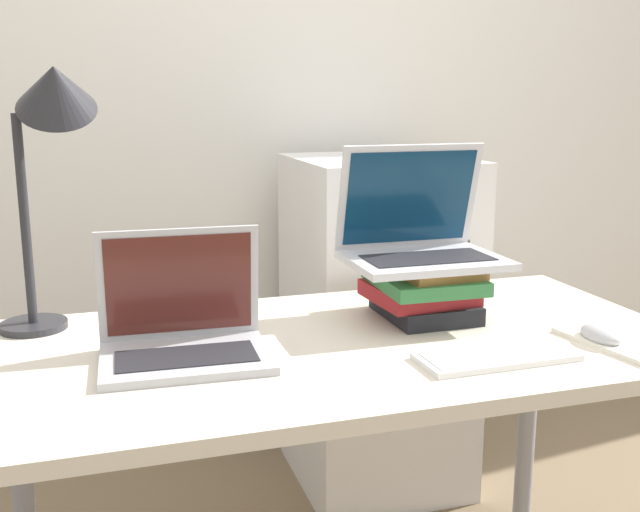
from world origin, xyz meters
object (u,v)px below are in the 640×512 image
at_px(desk_lamp, 51,120).
at_px(book_stack, 423,289).
at_px(laptop_on_books, 419,238).
at_px(mini_fridge, 376,324).
at_px(laptop_left, 184,332).
at_px(notepad, 639,342).
at_px(mouse, 601,335).
at_px(wireless_keyboard, 497,357).

bearing_deg(desk_lamp, book_stack, -10.17).
bearing_deg(laptop_on_books, desk_lamp, 170.87).
xyz_separation_m(desk_lamp, mini_fridge, (0.89, 0.44, -0.64)).
xyz_separation_m(laptop_left, mini_fridge, (0.67, 0.68, -0.25)).
bearing_deg(laptop_left, notepad, -12.91).
distance_m(book_stack, mouse, 0.38).
bearing_deg(laptop_left, mouse, -12.11).
distance_m(mouse, desk_lamp, 1.19).
xyz_separation_m(laptop_on_books, notepad, (0.34, -0.32, -0.17)).
height_order(wireless_keyboard, desk_lamp, desk_lamp).
xyz_separation_m(laptop_left, book_stack, (0.55, 0.10, 0.02)).
relative_size(laptop_left, mouse, 3.12).
relative_size(wireless_keyboard, desk_lamp, 0.52).
bearing_deg(wireless_keyboard, mouse, 4.87).
distance_m(laptop_left, mini_fridge, 0.98).
relative_size(laptop_on_books, wireless_keyboard, 1.09).
bearing_deg(mouse, mini_fridge, 99.65).
xyz_separation_m(book_stack, mouse, (0.27, -0.27, -0.05)).
bearing_deg(laptop_left, book_stack, 10.41).
relative_size(book_stack, wireless_keyboard, 0.90).
bearing_deg(laptop_left, laptop_on_books, 12.07).
xyz_separation_m(notepad, mini_fridge, (-0.22, 0.88, -0.21)).
bearing_deg(desk_lamp, wireless_keyboard, -28.98).
bearing_deg(laptop_on_books, book_stack, -69.31).
bearing_deg(mini_fridge, laptop_left, -134.63).
relative_size(notepad, mini_fridge, 0.30).
xyz_separation_m(wireless_keyboard, mouse, (0.25, 0.02, 0.01)).
bearing_deg(mouse, desk_lamp, 158.22).
bearing_deg(wireless_keyboard, laptop_on_books, 94.04).
relative_size(book_stack, mouse, 2.67).
height_order(book_stack, laptop_on_books, laptop_on_books).
xyz_separation_m(laptop_on_books, wireless_keyboard, (0.02, -0.31, -0.17)).
distance_m(notepad, desk_lamp, 1.26).
distance_m(book_stack, laptop_on_books, 0.11).
height_order(laptop_left, laptop_on_books, laptop_on_books).
distance_m(book_stack, mini_fridge, 0.65).
distance_m(wireless_keyboard, desk_lamp, 0.99).
bearing_deg(laptop_on_books, wireless_keyboard, -85.96).
distance_m(laptop_on_books, mini_fridge, 0.69).
bearing_deg(laptop_on_books, laptop_left, -167.93).
bearing_deg(laptop_left, mini_fridge, 45.37).
bearing_deg(mouse, notepad, -21.69).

